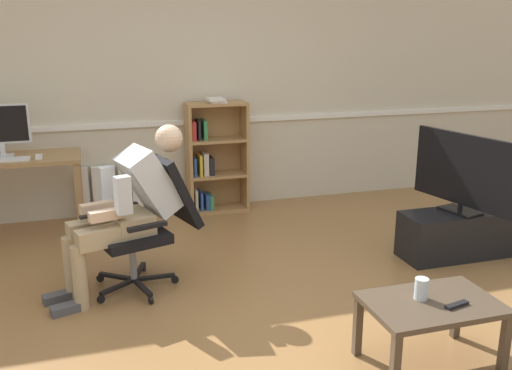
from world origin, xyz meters
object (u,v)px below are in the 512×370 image
at_px(office_chair, 151,217).
at_px(tv_screen, 464,172).
at_px(person_seated, 128,205).
at_px(coffee_table, 431,310).
at_px(computer_mouse, 39,157).
at_px(bookshelf, 213,158).
at_px(radiator, 118,191).
at_px(imac_monitor, 0,126).
at_px(tv_stand, 457,234).
at_px(drinking_glass, 421,289).
at_px(keyboard, 5,160).
at_px(computer_desk, 7,170).
at_px(spare_remote, 457,305).

bearing_deg(office_chair, tv_screen, 68.34).
distance_m(office_chair, person_seated, 0.21).
bearing_deg(office_chair, coffee_table, 24.79).
xyz_separation_m(computer_mouse, bookshelf, (1.65, 0.41, -0.21)).
relative_size(computer_mouse, radiator, 0.13).
distance_m(bookshelf, office_chair, 1.80).
height_order(bookshelf, radiator, bookshelf).
distance_m(computer_mouse, radiator, 0.98).
bearing_deg(coffee_table, office_chair, 131.86).
bearing_deg(person_seated, imac_monitor, -162.99).
distance_m(bookshelf, radiator, 1.03).
height_order(computer_mouse, person_seated, person_seated).
xyz_separation_m(tv_stand, drinking_glass, (-1.19, -1.28, 0.27)).
distance_m(imac_monitor, keyboard, 0.34).
bearing_deg(tv_stand, tv_screen, 13.13).
distance_m(imac_monitor, person_seated, 1.77).
xyz_separation_m(person_seated, tv_screen, (2.67, -0.15, 0.09)).
distance_m(office_chair, tv_stand, 2.54).
height_order(keyboard, coffee_table, keyboard).
distance_m(person_seated, tv_stand, 2.71).
xyz_separation_m(computer_desk, drinking_glass, (2.42, -2.79, -0.18)).
distance_m(keyboard, drinking_glass, 3.59).
xyz_separation_m(bookshelf, spare_remote, (0.63, -3.21, -0.15)).
distance_m(radiator, office_chair, 1.72).
height_order(computer_mouse, bookshelf, bookshelf).
height_order(office_chair, coffee_table, office_chair).
distance_m(keyboard, computer_mouse, 0.27).
distance_m(tv_screen, drinking_glass, 1.77).
height_order(imac_monitor, keyboard, imac_monitor).
bearing_deg(tv_screen, computer_mouse, 54.21).
height_order(imac_monitor, computer_mouse, imac_monitor).
distance_m(imac_monitor, tv_screen, 3.98).
height_order(office_chair, spare_remote, office_chair).
relative_size(computer_mouse, drinking_glass, 0.81).
xyz_separation_m(tv_stand, spare_remote, (-1.05, -1.41, 0.21)).
height_order(keyboard, person_seated, person_seated).
distance_m(radiator, coffee_table, 3.56).
xyz_separation_m(bookshelf, tv_screen, (1.68, -1.80, 0.17)).
relative_size(person_seated, tv_screen, 1.22).
bearing_deg(tv_screen, drinking_glass, 123.93).
distance_m(imac_monitor, spare_remote, 4.01).
bearing_deg(radiator, tv_stand, -35.55).
bearing_deg(keyboard, bookshelf, 12.72).
bearing_deg(keyboard, drinking_glass, -47.66).
bearing_deg(person_seated, tv_screen, 69.67).
relative_size(drinking_glass, spare_remote, 0.82).
xyz_separation_m(office_chair, spare_remote, (1.46, -1.61, -0.12)).
bearing_deg(tv_stand, computer_desk, 157.30).
bearing_deg(tv_screen, computer_desk, 54.18).
bearing_deg(radiator, coffee_table, -64.79).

